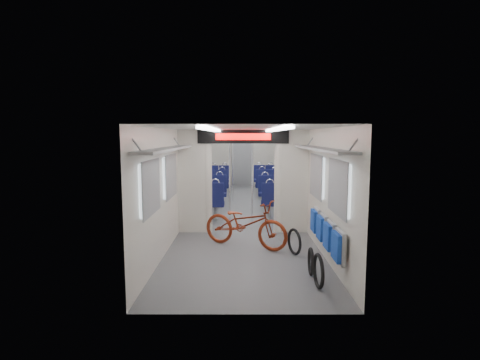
{
  "coord_description": "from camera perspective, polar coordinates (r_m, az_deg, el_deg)",
  "views": [
    {
      "loc": [
        -0.06,
        -10.33,
        2.16
      ],
      "look_at": [
        -0.07,
        -1.77,
        1.15
      ],
      "focal_mm": 28.0,
      "sensor_mm": 36.0,
      "label": 1
    }
  ],
  "objects": [
    {
      "name": "bike_hoop_a",
      "position": [
        5.59,
        11.85,
        -13.65
      ],
      "size": [
        0.08,
        0.51,
        0.51
      ],
      "primitive_type": "torus",
      "rotation": [
        1.57,
        0.0,
        1.63
      ],
      "color": "black",
      "rests_on": "ground"
    },
    {
      "name": "stanchion_near_left",
      "position": [
        9.18,
        -1.57,
        0.38
      ],
      "size": [
        0.04,
        0.04,
        2.3
      ],
      "primitive_type": "cylinder",
      "color": "silver",
      "rests_on": "ground"
    },
    {
      "name": "flip_bench",
      "position": [
        6.42,
        12.9,
        -7.73
      ],
      "size": [
        0.12,
        2.07,
        0.47
      ],
      "color": "gray",
      "rests_on": "carriage"
    },
    {
      "name": "stanchion_far_right",
      "position": [
        11.93,
        1.84,
        1.84
      ],
      "size": [
        0.05,
        0.05,
        2.3
      ],
      "primitive_type": "cylinder",
      "color": "silver",
      "rests_on": "ground"
    },
    {
      "name": "seat_bay_near_right",
      "position": [
        10.68,
        5.42,
        -2.11
      ],
      "size": [
        0.89,
        1.98,
        1.07
      ],
      "color": "#0D103A",
      "rests_on": "ground"
    },
    {
      "name": "bicycle",
      "position": [
        7.35,
        0.8,
        -6.64
      ],
      "size": [
        1.86,
        1.37,
        0.93
      ],
      "primitive_type": "imported",
      "rotation": [
        0.0,
        0.0,
        1.09
      ],
      "color": "maroon",
      "rests_on": "ground"
    },
    {
      "name": "seat_bay_near_left",
      "position": [
        10.58,
        -4.68,
        -2.15
      ],
      "size": [
        0.9,
        2.04,
        1.09
      ],
      "color": "#0D103A",
      "rests_on": "ground"
    },
    {
      "name": "bike_hoop_c",
      "position": [
        6.99,
        8.28,
        -9.48
      ],
      "size": [
        0.21,
        0.48,
        0.49
      ],
      "primitive_type": "torus",
      "rotation": [
        1.57,
        0.0,
        1.91
      ],
      "color": "black",
      "rests_on": "ground"
    },
    {
      "name": "bike_hoop_b",
      "position": [
        6.07,
        10.74,
        -12.32
      ],
      "size": [
        0.07,
        0.44,
        0.44
      ],
      "primitive_type": "torus",
      "rotation": [
        1.57,
        0.0,
        1.52
      ],
      "color": "black",
      "rests_on": "ground"
    },
    {
      "name": "seat_bay_far_right",
      "position": [
        14.16,
        4.1,
        0.15
      ],
      "size": [
        0.92,
        2.13,
        1.12
      ],
      "color": "#0D103A",
      "rests_on": "ground"
    },
    {
      "name": "stanchion_near_right",
      "position": [
        9.13,
        1.89,
        0.34
      ],
      "size": [
        0.04,
        0.04,
        2.3
      ],
      "primitive_type": "cylinder",
      "color": "silver",
      "rests_on": "ground"
    },
    {
      "name": "seat_bay_far_left",
      "position": [
        14.04,
        -3.5,
        0.09
      ],
      "size": [
        0.92,
        2.11,
        1.11
      ],
      "color": "#0D103A",
      "rests_on": "ground"
    },
    {
      "name": "carriage",
      "position": [
        10.09,
        0.41,
        2.95
      ],
      "size": [
        12.0,
        12.02,
        2.31
      ],
      "color": "#515456",
      "rests_on": "ground"
    },
    {
      "name": "stanchion_far_left",
      "position": [
        12.44,
        -1.11,
        2.04
      ],
      "size": [
        0.04,
        0.04,
        2.3
      ],
      "primitive_type": "cylinder",
      "color": "silver",
      "rests_on": "ground"
    }
  ]
}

